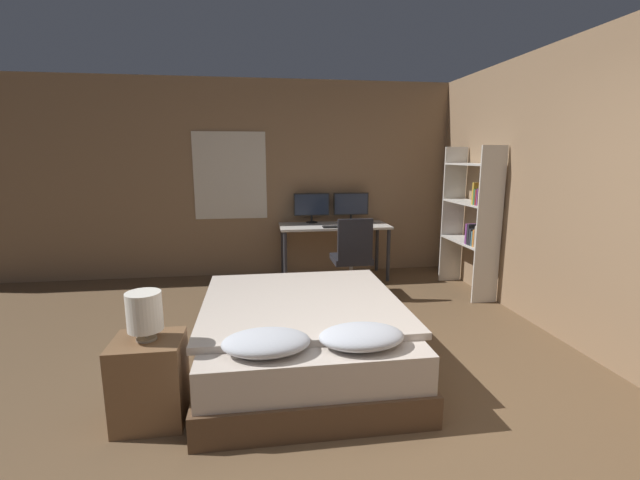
% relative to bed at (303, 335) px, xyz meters
% --- Properties ---
extents(ground_plane, '(20.00, 20.00, 0.00)m').
position_rel_bed_xyz_m(ground_plane, '(0.32, -1.11, -0.27)').
color(ground_plane, brown).
extents(wall_back, '(12.00, 0.08, 2.70)m').
position_rel_bed_xyz_m(wall_back, '(0.31, 2.90, 1.08)').
color(wall_back, '#8E7051').
rests_on(wall_back, ground_plane).
extents(wall_side_right, '(0.06, 12.00, 2.70)m').
position_rel_bed_xyz_m(wall_side_right, '(2.44, 0.39, 1.08)').
color(wall_side_right, '#8E7051').
rests_on(wall_side_right, ground_plane).
extents(bed, '(1.57, 1.92, 0.61)m').
position_rel_bed_xyz_m(bed, '(0.00, 0.00, 0.00)').
color(bed, brown).
rests_on(bed, ground_plane).
extents(nightstand, '(0.43, 0.38, 0.55)m').
position_rel_bed_xyz_m(nightstand, '(-1.04, -0.57, 0.01)').
color(nightstand, brown).
rests_on(nightstand, ground_plane).
extents(bedside_lamp, '(0.21, 0.21, 0.31)m').
position_rel_bed_xyz_m(bedside_lamp, '(-1.04, -0.57, 0.47)').
color(bedside_lamp, gray).
rests_on(bedside_lamp, nightstand).
extents(desk, '(1.49, 0.65, 0.75)m').
position_rel_bed_xyz_m(desk, '(0.70, 2.51, 0.39)').
color(desk, beige).
rests_on(desk, ground_plane).
extents(monitor_left, '(0.50, 0.16, 0.42)m').
position_rel_bed_xyz_m(monitor_left, '(0.42, 2.73, 0.72)').
color(monitor_left, black).
rests_on(monitor_left, desk).
extents(monitor_right, '(0.50, 0.16, 0.42)m').
position_rel_bed_xyz_m(monitor_right, '(0.98, 2.73, 0.72)').
color(monitor_right, black).
rests_on(monitor_right, desk).
extents(keyboard, '(0.38, 0.13, 0.02)m').
position_rel_bed_xyz_m(keyboard, '(0.70, 2.29, 0.49)').
color(keyboard, black).
rests_on(keyboard, desk).
extents(computer_mouse, '(0.07, 0.05, 0.04)m').
position_rel_bed_xyz_m(computer_mouse, '(0.98, 2.29, 0.50)').
color(computer_mouse, black).
rests_on(computer_mouse, desk).
extents(office_chair, '(0.52, 0.52, 0.97)m').
position_rel_bed_xyz_m(office_chair, '(0.77, 1.69, 0.12)').
color(office_chair, black).
rests_on(office_chair, ground_plane).
extents(bookshelf, '(0.30, 0.94, 1.79)m').
position_rel_bed_xyz_m(bookshelf, '(2.24, 1.59, 0.70)').
color(bookshelf, beige).
rests_on(bookshelf, ground_plane).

